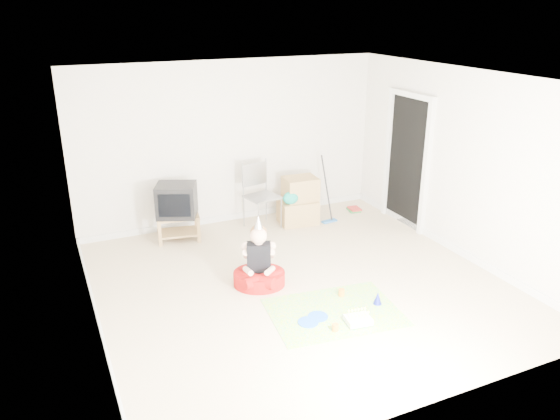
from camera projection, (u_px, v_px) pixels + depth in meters
name	position (u px, v px, depth m)	size (l,w,h in m)	color
ground	(300.00, 284.00, 7.02)	(5.00, 5.00, 0.00)	beige
doorway_recess	(407.00, 163.00, 8.64)	(0.02, 0.90, 2.05)	black
tv_stand	(178.00, 225.00, 8.26)	(0.69, 0.50, 0.39)	olive
crt_tv	(177.00, 200.00, 8.12)	(0.57, 0.47, 0.49)	black
folding_chair	(262.00, 197.00, 8.63)	(0.56, 0.55, 1.06)	gray
cardboard_boxes	(299.00, 202.00, 8.87)	(0.65, 0.52, 0.76)	tan
floor_mop	(330.00, 207.00, 8.93)	(0.27, 0.36, 1.06)	blue
book_pile	(354.00, 209.00, 9.50)	(0.23, 0.28, 0.05)	#2A7E36
seated_woman	(259.00, 270.00, 6.94)	(0.86, 0.86, 0.95)	#A6110F
party_mat	(334.00, 312.00, 6.38)	(1.50, 1.09, 0.01)	#E12F7E
birthday_cake	(358.00, 321.00, 6.14)	(0.31, 0.26, 0.14)	white
blue_plate_near	(318.00, 317.00, 6.27)	(0.23, 0.23, 0.01)	blue
blue_plate_far	(308.00, 322.00, 6.16)	(0.23, 0.23, 0.01)	blue
orange_cup_near	(342.00, 293.00, 6.72)	(0.08, 0.08, 0.09)	orange
orange_cup_far	(335.00, 327.00, 6.00)	(0.07, 0.07, 0.08)	orange
blue_party_hat	(378.00, 298.00, 6.53)	(0.10, 0.10, 0.15)	#1921B3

